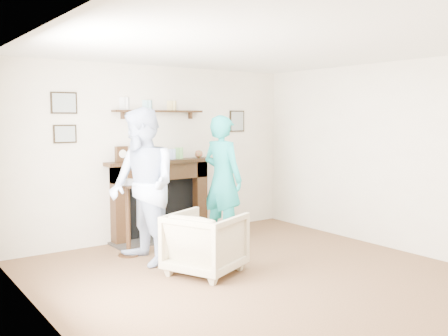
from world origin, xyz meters
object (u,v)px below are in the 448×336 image
at_px(man, 144,263).
at_px(woman, 223,241).
at_px(armchair, 205,273).
at_px(pedestal_table, 128,206).

relative_size(man, woman, 1.05).
xyz_separation_m(armchair, pedestal_table, (-0.41, 1.17, 0.65)).
bearing_deg(woman, pedestal_table, 73.24).
relative_size(woman, pedestal_table, 1.71).
relative_size(armchair, man, 0.41).
bearing_deg(armchair, man, 5.17).
xyz_separation_m(armchair, man, (-0.41, 0.74, 0.00)).
bearing_deg(man, pedestal_table, 178.76).
xyz_separation_m(armchair, woman, (1.01, 1.08, 0.00)).
bearing_deg(man, woman, 102.33).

